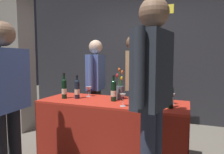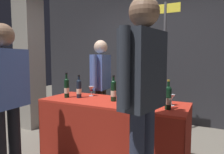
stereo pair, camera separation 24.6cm
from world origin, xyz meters
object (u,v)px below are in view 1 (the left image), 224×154
(tasting_table, at_px, (112,120))
(vendor_presenter, at_px, (133,77))
(featured_wine_bottle, at_px, (64,88))
(booth_signpost, at_px, (158,60))
(wine_glass_mid, at_px, (89,89))
(flower_vase, at_px, (120,90))
(display_bottle_0, at_px, (138,93))
(taster_foreground_right, at_px, (153,84))
(wine_glass_near_taster, at_px, (172,96))
(wine_glass_near_vendor, at_px, (123,97))
(concrete_pillar, at_px, (19,49))

(tasting_table, distance_m, vendor_presenter, 0.88)
(featured_wine_bottle, xyz_separation_m, booth_signpost, (1.06, 1.13, 0.37))
(featured_wine_bottle, height_order, vendor_presenter, vendor_presenter)
(tasting_table, relative_size, wine_glass_mid, 13.32)
(flower_vase, bearing_deg, featured_wine_bottle, -162.42)
(featured_wine_bottle, xyz_separation_m, flower_vase, (0.70, 0.22, -0.03))
(wine_glass_mid, height_order, vendor_presenter, vendor_presenter)
(wine_glass_mid, bearing_deg, display_bottle_0, -23.45)
(flower_vase, xyz_separation_m, taster_foreground_right, (0.55, -0.78, 0.20))
(wine_glass_near_taster, bearing_deg, flower_vase, 174.68)
(wine_glass_near_vendor, xyz_separation_m, flower_vase, (-0.15, 0.36, 0.01))
(vendor_presenter, height_order, booth_signpost, booth_signpost)
(concrete_pillar, distance_m, display_bottle_0, 2.49)
(concrete_pillar, distance_m, wine_glass_near_vendor, 2.37)
(tasting_table, bearing_deg, vendor_presenter, 84.50)
(concrete_pillar, distance_m, featured_wine_bottle, 1.54)
(tasting_table, xyz_separation_m, display_bottle_0, (0.37, -0.17, 0.39))
(featured_wine_bottle, distance_m, vendor_presenter, 1.09)
(wine_glass_near_vendor, bearing_deg, concrete_pillar, 162.48)
(wine_glass_mid, distance_m, vendor_presenter, 0.76)
(flower_vase, xyz_separation_m, booth_signpost, (0.35, 0.91, 0.40))
(tasting_table, bearing_deg, featured_wine_bottle, -172.79)
(concrete_pillar, relative_size, featured_wine_bottle, 8.67)
(tasting_table, height_order, flower_vase, flower_vase)
(concrete_pillar, relative_size, wine_glass_near_taster, 23.27)
(flower_vase, distance_m, booth_signpost, 1.05)
(tasting_table, relative_size, wine_glass_near_vendor, 13.04)
(tasting_table, xyz_separation_m, taster_foreground_right, (0.61, -0.64, 0.56))
(concrete_pillar, height_order, tasting_table, concrete_pillar)
(wine_glass_mid, bearing_deg, vendor_presenter, 49.17)
(display_bottle_0, distance_m, wine_glass_mid, 0.86)
(tasting_table, distance_m, booth_signpost, 1.36)
(concrete_pillar, xyz_separation_m, wine_glass_near_vendor, (2.18, -0.69, -0.59))
(wine_glass_near_taster, bearing_deg, booth_signpost, 107.08)
(featured_wine_bottle, bearing_deg, display_bottle_0, -4.93)
(taster_foreground_right, bearing_deg, featured_wine_bottle, 77.84)
(display_bottle_0, bearing_deg, taster_foreground_right, -63.48)
(wine_glass_near_vendor, relative_size, vendor_presenter, 0.08)
(concrete_pillar, height_order, wine_glass_near_vendor, concrete_pillar)
(wine_glass_near_vendor, bearing_deg, booth_signpost, 81.18)
(concrete_pillar, bearing_deg, wine_glass_near_taster, -8.23)
(display_bottle_0, distance_m, wine_glass_near_vendor, 0.17)
(featured_wine_bottle, bearing_deg, vendor_presenter, 48.71)
(concrete_pillar, xyz_separation_m, taster_foreground_right, (2.58, -1.11, -0.38))
(tasting_table, bearing_deg, taster_foreground_right, -46.64)
(display_bottle_0, xyz_separation_m, wine_glass_near_vendor, (-0.16, -0.05, -0.04))
(wine_glass_near_taster, bearing_deg, featured_wine_bottle, -173.15)
(vendor_presenter, bearing_deg, wine_glass_mid, -54.34)
(concrete_pillar, height_order, featured_wine_bottle, concrete_pillar)
(tasting_table, height_order, display_bottle_0, display_bottle_0)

